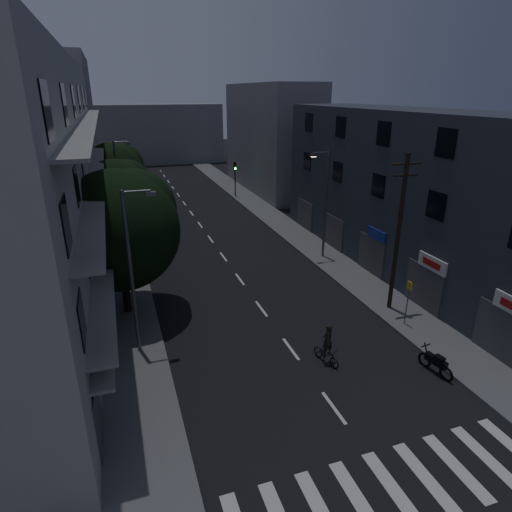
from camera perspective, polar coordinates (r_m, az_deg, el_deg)
ground at (r=38.08m, az=-6.25°, el=2.48°), size 160.00×160.00×0.00m
sidewalk_left at (r=37.31m, az=-17.55°, el=1.31°), size 3.00×90.00×0.15m
sidewalk_right at (r=40.21m, az=4.24°, el=3.67°), size 3.00×90.00×0.15m
crosswalk at (r=16.49m, az=17.73°, el=-27.37°), size 10.90×3.00×0.01m
lane_markings at (r=43.94m, az=-8.05°, el=4.94°), size 0.15×60.50×0.01m
building_left at (r=29.12m, az=-27.44°, el=8.69°), size 7.00×36.00×14.00m
building_right at (r=31.86m, az=19.89°, el=7.92°), size 6.19×28.00×11.00m
building_far_left at (r=58.64m, az=-23.84°, el=15.42°), size 6.00×20.00×16.00m
building_far_right at (r=56.11m, az=1.93°, el=15.40°), size 6.00×20.00×13.00m
building_far_end at (r=80.98m, az=-13.70°, el=15.54°), size 24.00×8.00×10.00m
tree_near at (r=24.36m, az=-17.75°, el=3.87°), size 6.66×6.66×8.21m
tree_mid at (r=34.55m, az=-18.08°, el=7.71°), size 5.91×5.91×7.27m
tree_far at (r=43.96m, az=-18.49°, el=10.55°), size 6.04×6.04×7.46m
traffic_signal_far_right at (r=51.92m, az=-2.81°, el=11.13°), size 0.28×0.37×4.10m
traffic_signal_far_left at (r=51.78m, az=-17.60°, el=10.16°), size 0.28×0.37×4.10m
street_lamp_left_near at (r=20.39m, az=-16.08°, el=-1.32°), size 1.51×0.25×8.00m
street_lamp_right at (r=32.21m, az=9.13°, el=7.40°), size 1.51×0.25×8.00m
street_lamp_left_far at (r=40.06m, az=-17.74°, el=9.35°), size 1.51×0.25×8.00m
utility_pole at (r=24.94m, az=18.46°, el=3.16°), size 1.80×0.24×9.00m
bus_stop_sign at (r=24.39m, az=19.64°, el=-4.95°), size 0.06×0.35×2.52m
motorcycle at (r=21.72m, az=22.82°, el=-13.06°), size 0.60×1.94×1.25m
cyclist at (r=20.90m, az=9.42°, el=-12.24°), size 1.03×1.75×2.09m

